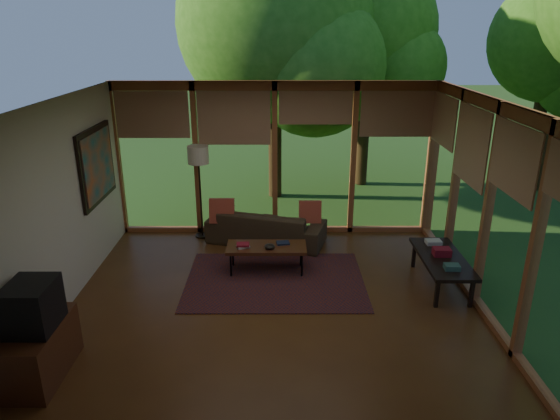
{
  "coord_description": "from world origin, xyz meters",
  "views": [
    {
      "loc": [
        0.07,
        -6.01,
        3.51
      ],
      "look_at": [
        0.09,
        0.7,
        1.07
      ],
      "focal_mm": 32.0,
      "sensor_mm": 36.0,
      "label": 1
    }
  ],
  "objects_px": {
    "media_cabinet": "(39,351)",
    "floor_lamp": "(198,160)",
    "television": "(32,306)",
    "side_console": "(442,260)",
    "sofa": "(266,226)",
    "coffee_table": "(266,248)"
  },
  "relations": [
    {
      "from": "media_cabinet",
      "to": "floor_lamp",
      "type": "height_order",
      "value": "floor_lamp"
    },
    {
      "from": "television",
      "to": "side_console",
      "type": "bearing_deg",
      "value": 22.27
    },
    {
      "from": "sofa",
      "to": "floor_lamp",
      "type": "bearing_deg",
      "value": 4.13
    },
    {
      "from": "media_cabinet",
      "to": "side_console",
      "type": "height_order",
      "value": "media_cabinet"
    },
    {
      "from": "floor_lamp",
      "to": "side_console",
      "type": "xyz_separation_m",
      "value": [
        3.7,
        -1.83,
        -1.0
      ]
    },
    {
      "from": "side_console",
      "to": "floor_lamp",
      "type": "bearing_deg",
      "value": 153.69
    },
    {
      "from": "floor_lamp",
      "to": "sofa",
      "type": "bearing_deg",
      "value": -12.63
    },
    {
      "from": "sofa",
      "to": "coffee_table",
      "type": "bearing_deg",
      "value": 108.36
    },
    {
      "from": "coffee_table",
      "to": "floor_lamp",
      "type": "bearing_deg",
      "value": 130.61
    },
    {
      "from": "media_cabinet",
      "to": "coffee_table",
      "type": "height_order",
      "value": "media_cabinet"
    },
    {
      "from": "television",
      "to": "side_console",
      "type": "xyz_separation_m",
      "value": [
        4.85,
        1.99,
        -0.44
      ]
    },
    {
      "from": "television",
      "to": "coffee_table",
      "type": "relative_size",
      "value": 0.46
    },
    {
      "from": "side_console",
      "to": "media_cabinet",
      "type": "bearing_deg",
      "value": -157.81
    },
    {
      "from": "television",
      "to": "sofa",
      "type": "bearing_deg",
      "value": 57.12
    },
    {
      "from": "sofa",
      "to": "coffee_table",
      "type": "xyz_separation_m",
      "value": [
        0.03,
        -1.12,
        0.1
      ]
    },
    {
      "from": "television",
      "to": "media_cabinet",
      "type": "bearing_deg",
      "value": 180.0
    },
    {
      "from": "sofa",
      "to": "side_console",
      "type": "height_order",
      "value": "sofa"
    },
    {
      "from": "coffee_table",
      "to": "side_console",
      "type": "relative_size",
      "value": 0.86
    },
    {
      "from": "television",
      "to": "side_console",
      "type": "distance_m",
      "value": 5.26
    },
    {
      "from": "floor_lamp",
      "to": "side_console",
      "type": "bearing_deg",
      "value": -26.31
    },
    {
      "from": "media_cabinet",
      "to": "floor_lamp",
      "type": "distance_m",
      "value": 4.14
    },
    {
      "from": "media_cabinet",
      "to": "coffee_table",
      "type": "bearing_deg",
      "value": 46.01
    }
  ]
}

